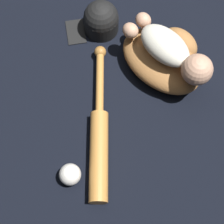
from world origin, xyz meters
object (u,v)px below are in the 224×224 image
object	(u,v)px
baseball_glove	(165,58)
baseball_bat	(99,138)
baby_figure	(172,51)
baseball_cap	(101,20)
baseball	(70,174)

from	to	relation	value
baseball_glove	baseball_bat	size ratio (longest dim) A/B	0.71
baseball_glove	baby_figure	size ratio (longest dim) A/B	1.03
baseball_bat	baseball_cap	bearing A→B (deg)	150.06
baseball_bat	baseball	world-z (taller)	baseball
baseball_bat	baseball_cap	xyz separation A→B (m)	(-0.40, 0.23, 0.02)
baseball_cap	baseball_bat	bearing A→B (deg)	-29.94
baby_figure	baseball_glove	bearing A→B (deg)	166.71
baseball_glove	baby_figure	bearing A→B (deg)	-13.29
baseball	baby_figure	bearing A→B (deg)	109.34
baby_figure	baseball_cap	size ratio (longest dim) A/B	1.66
baseball_bat	baseball	size ratio (longest dim) A/B	7.22
baseball_glove	baseball_cap	bearing A→B (deg)	-155.31
baby_figure	baseball_cap	xyz separation A→B (m)	(-0.29, -0.11, -0.10)
baseball_glove	baseball	size ratio (longest dim) A/B	5.16
baseball_glove	baseball_bat	bearing A→B (deg)	-67.70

